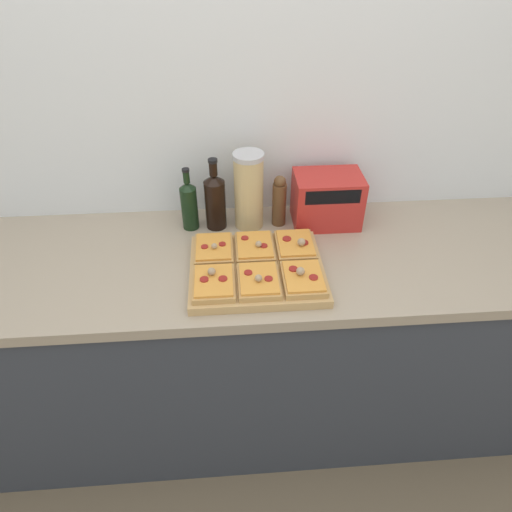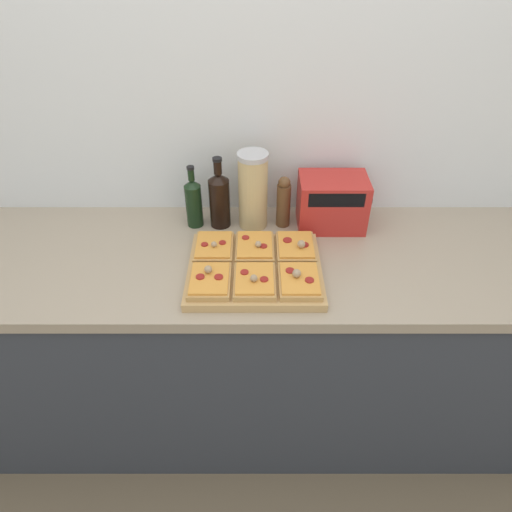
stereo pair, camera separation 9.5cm
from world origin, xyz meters
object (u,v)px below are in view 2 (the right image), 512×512
(cutting_board, at_px, (256,270))
(olive_oil_bottle, at_px, (195,202))
(pepper_mill, at_px, (285,202))
(toaster_oven, at_px, (333,202))
(grain_jar_tall, at_px, (254,191))
(wine_bottle, at_px, (221,199))

(cutting_board, height_order, olive_oil_bottle, olive_oil_bottle)
(pepper_mill, relative_size, toaster_oven, 0.74)
(olive_oil_bottle, bearing_deg, cutting_board, -52.18)
(grain_jar_tall, bearing_deg, toaster_oven, -0.16)
(wine_bottle, height_order, grain_jar_tall, grain_jar_tall)
(wine_bottle, bearing_deg, grain_jar_tall, 0.00)
(cutting_board, xyz_separation_m, toaster_oven, (0.29, 0.30, 0.08))
(toaster_oven, bearing_deg, grain_jar_tall, 179.84)
(grain_jar_tall, height_order, pepper_mill, grain_jar_tall)
(cutting_board, xyz_separation_m, wine_bottle, (-0.13, 0.30, 0.10))
(olive_oil_bottle, xyz_separation_m, grain_jar_tall, (0.22, -0.00, 0.05))
(grain_jar_tall, bearing_deg, wine_bottle, 180.00)
(grain_jar_tall, xyz_separation_m, toaster_oven, (0.30, -0.00, -0.05))
(olive_oil_bottle, bearing_deg, grain_jar_tall, -0.00)
(cutting_board, height_order, pepper_mill, pepper_mill)
(olive_oil_bottle, bearing_deg, pepper_mill, -0.00)
(toaster_oven, bearing_deg, olive_oil_bottle, 179.91)
(wine_bottle, xyz_separation_m, toaster_oven, (0.42, -0.00, -0.02))
(grain_jar_tall, relative_size, pepper_mill, 1.45)
(wine_bottle, xyz_separation_m, pepper_mill, (0.24, 0.00, -0.01))
(grain_jar_tall, relative_size, toaster_oven, 1.08)
(cutting_board, height_order, wine_bottle, wine_bottle)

